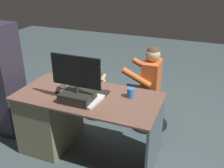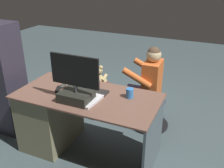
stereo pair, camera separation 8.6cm
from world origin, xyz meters
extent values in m
plane|color=#3F4E51|center=(0.00, 0.00, 0.00)|extent=(10.00, 10.00, 0.00)
cube|color=brown|center=(0.00, 0.38, 0.72)|extent=(1.52, 0.75, 0.02)
cube|color=#736E51|center=(0.51, 0.38, 0.36)|extent=(0.49, 0.69, 0.71)
cube|color=#4A565D|center=(-0.74, 0.38, 0.36)|extent=(0.02, 0.67, 0.71)
cube|color=black|center=(0.04, 0.54, 0.78)|extent=(0.32, 0.24, 0.10)
cylinder|color=#333338|center=(0.04, 0.54, 0.87)|extent=(0.04, 0.04, 0.07)
cube|color=black|center=(0.04, 0.54, 1.06)|extent=(0.52, 0.02, 0.31)
cube|color=black|center=(0.04, 0.52, 1.06)|extent=(0.48, 0.00, 0.28)
cube|color=black|center=(0.02, 0.30, 0.74)|extent=(0.42, 0.14, 0.02)
ellipsoid|color=#2A2D28|center=(0.34, 0.32, 0.75)|extent=(0.06, 0.10, 0.04)
cylinder|color=#3372BF|center=(-0.43, 0.25, 0.78)|extent=(0.08, 0.08, 0.10)
cube|color=black|center=(0.35, 0.40, 0.74)|extent=(0.10, 0.15, 0.02)
cube|color=silver|center=(-0.06, 0.49, 0.74)|extent=(0.25, 0.32, 0.02)
cylinder|color=black|center=(0.29, -0.44, 0.01)|extent=(0.47, 0.47, 0.03)
cylinder|color=gray|center=(0.29, -0.44, 0.20)|extent=(0.04, 0.04, 0.35)
cylinder|color=maroon|center=(0.29, -0.44, 0.40)|extent=(0.39, 0.39, 0.06)
ellipsoid|color=tan|center=(0.29, -0.44, 0.52)|extent=(0.17, 0.14, 0.18)
sphere|color=tan|center=(0.29, -0.44, 0.66)|extent=(0.14, 0.14, 0.14)
sphere|color=beige|center=(0.29, -0.50, 0.65)|extent=(0.05, 0.05, 0.05)
sphere|color=tan|center=(0.24, -0.44, 0.71)|extent=(0.06, 0.06, 0.06)
sphere|color=tan|center=(0.34, -0.44, 0.71)|extent=(0.06, 0.06, 0.06)
cylinder|color=tan|center=(0.21, -0.47, 0.56)|extent=(0.05, 0.13, 0.09)
cylinder|color=tan|center=(0.37, -0.47, 0.56)|extent=(0.05, 0.13, 0.09)
cylinder|color=tan|center=(0.25, -0.54, 0.46)|extent=(0.06, 0.11, 0.06)
cylinder|color=tan|center=(0.33, -0.54, 0.46)|extent=(0.06, 0.11, 0.06)
cylinder|color=black|center=(-0.48, -0.43, 0.01)|extent=(0.51, 0.51, 0.03)
cylinder|color=gray|center=(-0.48, -0.43, 0.20)|extent=(0.04, 0.04, 0.35)
cylinder|color=#404957|center=(-0.48, -0.43, 0.40)|extent=(0.40, 0.40, 0.06)
cube|color=#CA5C27|center=(-0.48, -0.43, 0.67)|extent=(0.21, 0.32, 0.48)
sphere|color=tan|center=(-0.48, -0.43, 0.99)|extent=(0.18, 0.18, 0.18)
sphere|color=#493727|center=(-0.48, -0.43, 1.01)|extent=(0.17, 0.17, 0.17)
cylinder|color=#CA5C27|center=(-0.34, -0.23, 0.74)|extent=(0.38, 0.08, 0.23)
cylinder|color=#CA5C27|center=(-0.35, -0.63, 0.74)|extent=(0.38, 0.08, 0.23)
cylinder|color=#342B4A|center=(-0.30, -0.34, 0.45)|extent=(0.35, 0.12, 0.11)
cylinder|color=#342B4A|center=(-0.13, -0.34, 0.22)|extent=(0.10, 0.10, 0.43)
cylinder|color=#342B4A|center=(-0.31, -0.52, 0.45)|extent=(0.35, 0.12, 0.11)
cylinder|color=#342B4A|center=(-0.13, -0.52, 0.22)|extent=(0.10, 0.10, 0.43)
cube|color=#2B2734|center=(1.19, 0.37, 0.70)|extent=(0.44, 0.36, 1.39)
camera|label=1|loc=(-1.13, 2.50, 1.97)|focal=41.08mm
camera|label=2|loc=(-1.21, 2.47, 1.97)|focal=41.08mm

